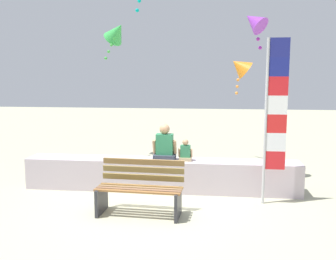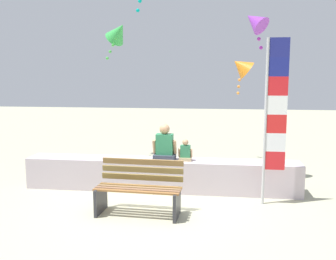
{
  "view_description": "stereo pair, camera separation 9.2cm",
  "coord_description": "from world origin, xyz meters",
  "px_view_note": "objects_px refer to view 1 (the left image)",
  "views": [
    {
      "loc": [
        1.02,
        -6.22,
        2.3
      ],
      "look_at": [
        0.14,
        1.12,
        1.23
      ],
      "focal_mm": 40.4,
      "sensor_mm": 36.0,
      "label": 1
    },
    {
      "loc": [
        1.11,
        -6.21,
        2.3
      ],
      "look_at": [
        0.14,
        1.12,
        1.23
      ],
      "focal_mm": 40.4,
      "sensor_mm": 36.0,
      "label": 2
    }
  ],
  "objects_px": {
    "kite_green": "(117,32)",
    "person_child": "(185,152)",
    "flag_banner": "(273,112)",
    "person_adult": "(165,146)",
    "kite_orange": "(239,66)",
    "kite_purple": "(254,21)",
    "park_bench": "(140,190)"
  },
  "relations": [
    {
      "from": "person_child",
      "to": "flag_banner",
      "type": "xyz_separation_m",
      "value": [
        1.57,
        -0.56,
        0.87
      ]
    },
    {
      "from": "flag_banner",
      "to": "kite_orange",
      "type": "distance_m",
      "value": 3.47
    },
    {
      "from": "kite_orange",
      "to": "kite_purple",
      "type": "bearing_deg",
      "value": -84.52
    },
    {
      "from": "kite_purple",
      "to": "kite_orange",
      "type": "bearing_deg",
      "value": 95.48
    },
    {
      "from": "person_adult",
      "to": "kite_orange",
      "type": "distance_m",
      "value": 3.6
    },
    {
      "from": "flag_banner",
      "to": "kite_orange",
      "type": "relative_size",
      "value": 2.67
    },
    {
      "from": "person_child",
      "to": "kite_green",
      "type": "distance_m",
      "value": 4.6
    },
    {
      "from": "person_child",
      "to": "flag_banner",
      "type": "relative_size",
      "value": 0.15
    },
    {
      "from": "kite_green",
      "to": "kite_purple",
      "type": "bearing_deg",
      "value": -29.76
    },
    {
      "from": "kite_orange",
      "to": "kite_purple",
      "type": "xyz_separation_m",
      "value": [
        0.16,
        -1.7,
        0.9
      ]
    },
    {
      "from": "person_adult",
      "to": "person_child",
      "type": "height_order",
      "value": "person_adult"
    },
    {
      "from": "kite_green",
      "to": "kite_orange",
      "type": "bearing_deg",
      "value": -5.06
    },
    {
      "from": "park_bench",
      "to": "kite_green",
      "type": "relative_size",
      "value": 1.27
    },
    {
      "from": "person_adult",
      "to": "kite_orange",
      "type": "height_order",
      "value": "kite_orange"
    },
    {
      "from": "park_bench",
      "to": "person_adult",
      "type": "bearing_deg",
      "value": 79.58
    },
    {
      "from": "person_adult",
      "to": "kite_green",
      "type": "height_order",
      "value": "kite_green"
    },
    {
      "from": "person_child",
      "to": "kite_green",
      "type": "relative_size",
      "value": 0.38
    },
    {
      "from": "flag_banner",
      "to": "kite_green",
      "type": "height_order",
      "value": "kite_green"
    },
    {
      "from": "kite_orange",
      "to": "person_adult",
      "type": "bearing_deg",
      "value": -120.01
    },
    {
      "from": "person_adult",
      "to": "flag_banner",
      "type": "xyz_separation_m",
      "value": [
        1.98,
        -0.56,
        0.76
      ]
    },
    {
      "from": "flag_banner",
      "to": "person_child",
      "type": "bearing_deg",
      "value": 160.4
    },
    {
      "from": "kite_orange",
      "to": "kite_purple",
      "type": "distance_m",
      "value": 1.93
    },
    {
      "from": "kite_purple",
      "to": "park_bench",
      "type": "bearing_deg",
      "value": -129.87
    },
    {
      "from": "kite_green",
      "to": "person_child",
      "type": "bearing_deg",
      "value": -55.39
    },
    {
      "from": "person_adult",
      "to": "kite_orange",
      "type": "xyz_separation_m",
      "value": [
        1.61,
        2.78,
        1.62
      ]
    },
    {
      "from": "person_adult",
      "to": "kite_green",
      "type": "bearing_deg",
      "value": 119.06
    },
    {
      "from": "flag_banner",
      "to": "kite_purple",
      "type": "distance_m",
      "value": 2.42
    },
    {
      "from": "flag_banner",
      "to": "kite_purple",
      "type": "relative_size",
      "value": 3.35
    },
    {
      "from": "person_child",
      "to": "kite_green",
      "type": "height_order",
      "value": "kite_green"
    },
    {
      "from": "person_adult",
      "to": "person_child",
      "type": "bearing_deg",
      "value": 0.05
    },
    {
      "from": "person_adult",
      "to": "flag_banner",
      "type": "bearing_deg",
      "value": -15.73
    },
    {
      "from": "person_adult",
      "to": "person_child",
      "type": "xyz_separation_m",
      "value": [
        0.41,
        0.0,
        -0.12
      ]
    }
  ]
}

